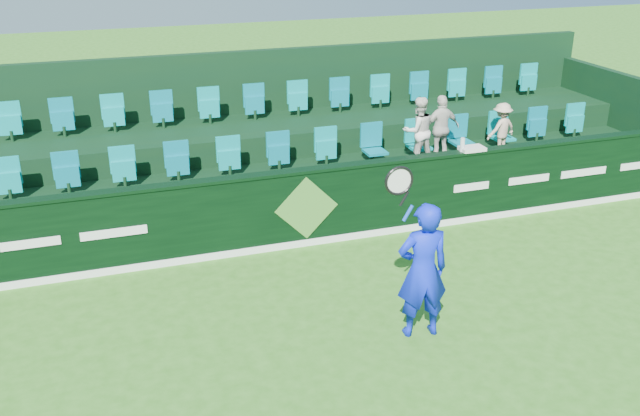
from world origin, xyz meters
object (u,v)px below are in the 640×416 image
object	(u,v)px
spectator_right	(501,129)
drinks_bottle	(462,145)
spectator_left	(418,131)
spectator_middle	(441,129)
tennis_player	(422,270)
towel	(472,149)

from	to	relation	value
spectator_right	drinks_bottle	bearing A→B (deg)	23.32
spectator_left	spectator_middle	size ratio (longest dim) A/B	1.00
tennis_player	towel	size ratio (longest dim) A/B	5.82
spectator_left	spectator_middle	xyz separation A→B (m)	(0.49, 0.00, -0.00)
spectator_left	spectator_right	xyz separation A→B (m)	(1.81, 0.00, -0.13)
spectator_right	drinks_bottle	world-z (taller)	spectator_right
spectator_middle	drinks_bottle	distance (m)	1.13
spectator_middle	towel	xyz separation A→B (m)	(0.03, -1.12, -0.06)
drinks_bottle	spectator_left	bearing A→B (deg)	105.52
tennis_player	spectator_middle	bearing A→B (deg)	59.99
spectator_right	towel	xyz separation A→B (m)	(-1.30, -1.12, 0.07)
spectator_right	spectator_left	bearing A→B (deg)	-13.45
tennis_player	drinks_bottle	xyz separation A→B (m)	(2.30, 3.16, 0.52)
spectator_middle	spectator_left	bearing A→B (deg)	-2.72
spectator_left	towel	world-z (taller)	spectator_left
tennis_player	spectator_left	size ratio (longest dim) A/B	1.96
tennis_player	spectator_right	xyz separation A→B (m)	(3.80, 4.28, 0.36)
drinks_bottle	tennis_player	bearing A→B (deg)	-126.02
towel	drinks_bottle	size ratio (longest dim) A/B	1.75
spectator_left	spectator_right	distance (m)	1.81
spectator_right	drinks_bottle	distance (m)	1.88
spectator_left	towel	bearing A→B (deg)	112.38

